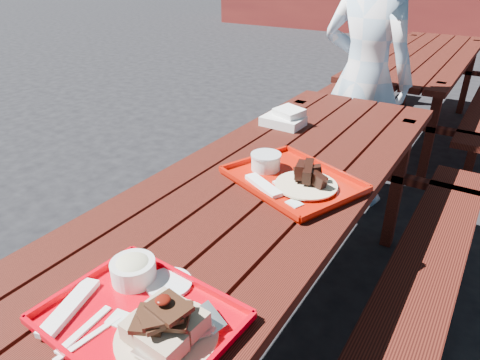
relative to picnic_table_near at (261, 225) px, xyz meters
The scene contains 7 objects.
ground 0.56m from the picnic_table_near, ahead, with size 60.00×60.00×0.00m, color black.
picnic_table_near is the anchor object (origin of this frame).
picnic_table_far 2.80m from the picnic_table_near, 90.00° to the left, with size 1.41×2.40×0.75m.
near_tray 0.76m from the picnic_table_near, 81.14° to the right, with size 0.43×0.35×0.13m.
far_tray 0.23m from the picnic_table_near, 24.34° to the left, with size 0.54×0.48×0.08m.
white_cloth 0.64m from the picnic_table_near, 109.33° to the left, with size 0.20×0.17×0.08m.
person 1.45m from the picnic_table_near, 93.51° to the left, with size 0.59×0.39×1.63m, color #B4D9F5.
Camera 1 is at (0.67, -1.21, 1.47)m, focal length 32.00 mm.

